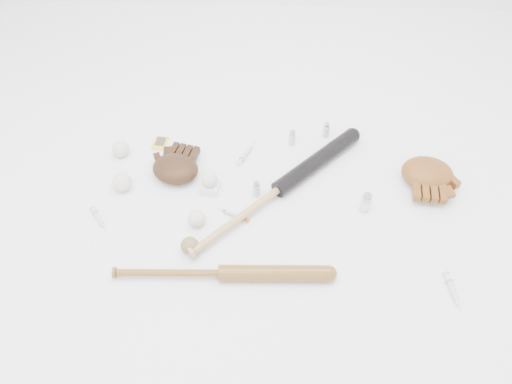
{
  "coord_description": "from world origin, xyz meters",
  "views": [
    {
      "loc": [
        0.05,
        -1.18,
        1.54
      ],
      "look_at": [
        0.01,
        0.04,
        0.06
      ],
      "focal_mm": 35.0,
      "sensor_mm": 36.0,
      "label": 1
    }
  ],
  "objects_px": {
    "bat_dark": "(279,189)",
    "pedestal": "(211,187)",
    "bat_wood": "(221,273)",
    "glove_dark": "(175,169)"
  },
  "relations": [
    {
      "from": "bat_wood",
      "to": "glove_dark",
      "type": "distance_m",
      "value": 0.52
    },
    {
      "from": "pedestal",
      "to": "bat_dark",
      "type": "bearing_deg",
      "value": -2.9
    },
    {
      "from": "bat_dark",
      "to": "pedestal",
      "type": "relative_size",
      "value": 13.54
    },
    {
      "from": "bat_dark",
      "to": "glove_dark",
      "type": "xyz_separation_m",
      "value": [
        -0.42,
        0.09,
        0.01
      ]
    },
    {
      "from": "bat_dark",
      "to": "glove_dark",
      "type": "distance_m",
      "value": 0.43
    },
    {
      "from": "pedestal",
      "to": "bat_wood",
      "type": "bearing_deg",
      "value": -79.66
    },
    {
      "from": "bat_dark",
      "to": "pedestal",
      "type": "xyz_separation_m",
      "value": [
        -0.27,
        0.01,
        -0.02
      ]
    },
    {
      "from": "bat_dark",
      "to": "bat_wood",
      "type": "xyz_separation_m",
      "value": [
        -0.2,
        -0.38,
        -0.01
      ]
    },
    {
      "from": "bat_dark",
      "to": "glove_dark",
      "type": "relative_size",
      "value": 4.14
    },
    {
      "from": "bat_dark",
      "to": "pedestal",
      "type": "height_order",
      "value": "bat_dark"
    }
  ]
}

